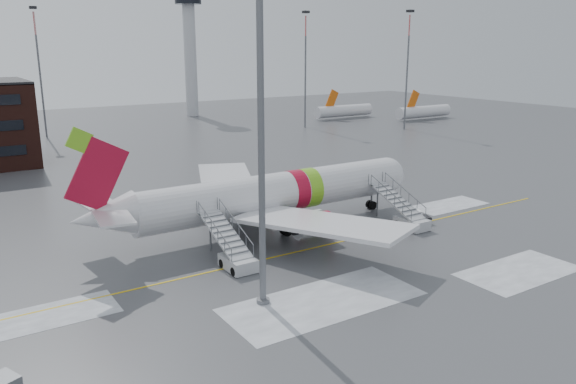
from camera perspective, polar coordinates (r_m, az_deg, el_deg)
ground at (r=50.12m, az=2.37°, el=-5.28°), size 260.00×260.00×0.00m
airliner at (r=53.03m, az=-2.04°, el=-0.29°), size 35.03×32.97×11.18m
airstair_fwd at (r=55.69m, az=11.95°, el=-2.40°), size 2.05×7.70×3.48m
airstair_aft at (r=45.00m, az=-5.57°, el=-6.25°), size 2.05×7.70×3.48m
pushback_tug at (r=56.92m, az=12.91°, el=-2.56°), size 2.71×2.36×1.38m
light_mast_near at (r=35.37m, az=-2.81°, el=10.40°), size 1.20×1.20×28.09m
control_tower at (r=145.25m, az=-9.97°, el=15.02°), size 6.40×6.40×30.00m
light_mast_far_ne at (r=122.08m, az=1.79°, el=13.05°), size 1.20×1.20×24.25m
light_mast_far_n at (r=118.09m, az=-23.98°, el=11.79°), size 1.20×1.20×24.25m
light_mast_far_e at (r=121.49m, az=12.05°, el=12.74°), size 1.20×1.20×24.25m
distant_aircraft at (r=137.29m, az=8.38°, el=7.27°), size 35.00×18.00×8.00m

